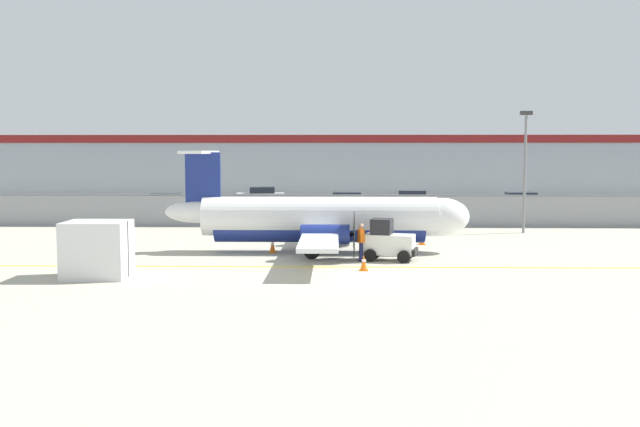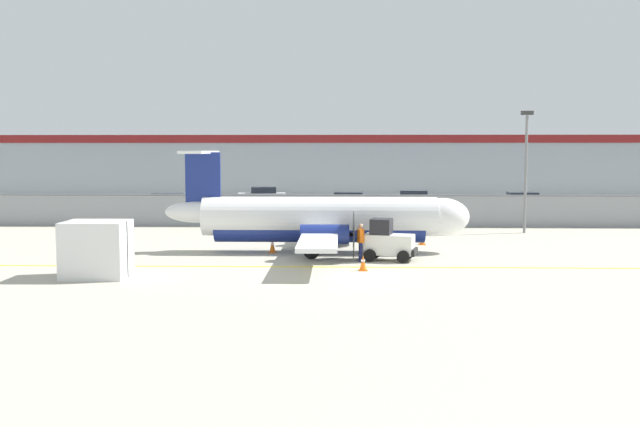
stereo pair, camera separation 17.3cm
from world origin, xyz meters
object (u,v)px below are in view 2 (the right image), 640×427
(cargo_container, at_px, (97,249))
(baggage_tug, at_px, (388,242))
(ground_crew_worker, at_px, (361,240))
(parked_car_1, at_px, (262,196))
(parked_car_3, at_px, (415,200))
(parked_car_4, at_px, (521,202))
(parked_car_0, at_px, (169,204))
(traffic_cone_near_left, at_px, (363,263))
(traffic_cone_near_right, at_px, (422,239))
(traffic_cone_far_left, at_px, (272,246))
(commuter_airplane, at_px, (325,219))
(parked_car_2, at_px, (347,202))
(apron_light_pole, at_px, (526,161))

(cargo_container, bearing_deg, baggage_tug, 20.50)
(ground_crew_worker, height_order, parked_car_1, same)
(parked_car_3, bearing_deg, parked_car_4, -9.22)
(parked_car_0, distance_m, parked_car_4, 27.23)
(traffic_cone_near_left, xyz_separation_m, traffic_cone_near_right, (3.37, 8.20, 0.00))
(traffic_cone_near_right, xyz_separation_m, traffic_cone_far_left, (-7.60, -3.06, 0.00))
(commuter_airplane, distance_m, parked_car_0, 23.03)
(parked_car_0, bearing_deg, parked_car_4, -0.45)
(cargo_container, distance_m, parked_car_1, 36.25)
(commuter_airplane, height_order, parked_car_0, commuter_airplane)
(ground_crew_worker, xyz_separation_m, parked_car_0, (-13.95, 22.31, -0.06))
(parked_car_0, height_order, parked_car_2, same)
(apron_light_pole, bearing_deg, parked_car_3, 107.89)
(traffic_cone_near_left, bearing_deg, ground_crew_worker, 90.71)
(cargo_container, xyz_separation_m, parked_car_0, (-3.54, 26.57, -0.21))
(traffic_cone_near_left, bearing_deg, cargo_container, -170.20)
(parked_car_2, distance_m, parked_car_4, 13.55)
(baggage_tug, distance_m, traffic_cone_near_left, 3.08)
(cargo_container, xyz_separation_m, traffic_cone_near_left, (10.44, 1.80, -0.79))
(ground_crew_worker, xyz_separation_m, parked_car_1, (-7.85, 31.90, -0.06))
(apron_light_pole, bearing_deg, ground_crew_worker, -131.98)
(traffic_cone_near_right, bearing_deg, parked_car_1, 113.28)
(traffic_cone_far_left, xyz_separation_m, parked_car_0, (-9.75, 19.62, 0.58))
(baggage_tug, xyz_separation_m, traffic_cone_far_left, (-5.43, 2.36, -0.54))
(commuter_airplane, distance_m, traffic_cone_near_right, 5.96)
(commuter_airplane, height_order, parked_car_4, commuter_airplane)
(cargo_container, relative_size, parked_car_3, 0.56)
(traffic_cone_near_right, bearing_deg, parked_car_4, 62.20)
(traffic_cone_near_left, relative_size, parked_car_1, 0.15)
(ground_crew_worker, relative_size, traffic_cone_near_left, 2.66)
(parked_car_0, relative_size, apron_light_pole, 0.59)
(baggage_tug, bearing_deg, parked_car_2, 108.21)
(baggage_tug, distance_m, traffic_cone_near_right, 5.87)
(parked_car_1, relative_size, parked_car_4, 1.03)
(parked_car_3, bearing_deg, ground_crew_worker, -94.86)
(commuter_airplane, relative_size, apron_light_pole, 2.20)
(ground_crew_worker, distance_m, parked_car_0, 26.31)
(traffic_cone_far_left, bearing_deg, parked_car_4, 51.21)
(cargo_container, bearing_deg, parked_car_1, 84.97)
(ground_crew_worker, xyz_separation_m, cargo_container, (-10.41, -4.26, 0.15))
(traffic_cone_near_right, bearing_deg, commuter_airplane, -150.25)
(traffic_cone_far_left, xyz_separation_m, parked_car_2, (3.86, 21.46, 0.58))
(traffic_cone_near_right, xyz_separation_m, parked_car_0, (-17.35, 16.57, 0.58))
(baggage_tug, distance_m, parked_car_2, 23.88)
(parked_car_0, bearing_deg, baggage_tug, -60.09)
(commuter_airplane, height_order, traffic_cone_near_left, commuter_airplane)
(commuter_airplane, xyz_separation_m, parked_car_1, (-6.20, 29.05, -0.71))
(traffic_cone_near_left, bearing_deg, parked_car_2, 90.80)
(traffic_cone_far_left, distance_m, parked_car_0, 21.92)
(traffic_cone_near_left, distance_m, parked_car_0, 28.45)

